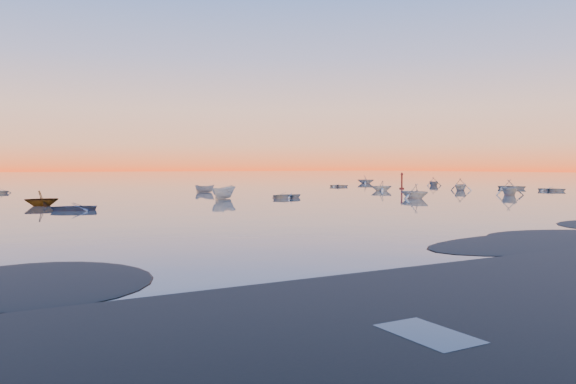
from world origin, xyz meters
TOP-DOWN VIEW (x-y plane):
  - ground at (0.00, 100.00)m, footprint 600.00×600.00m
  - moored_fleet at (0.00, 53.00)m, footprint 124.00×58.00m
  - boat_near_center at (-4.17, 40.65)m, footprint 3.94×4.46m
  - boat_near_right at (15.68, 31.00)m, footprint 4.03×2.74m
  - channel_marker at (33.12, 53.43)m, footprint 0.81×0.81m

SIDE VIEW (x-z plane):
  - ground at x=0.00m, z-range 0.00..0.00m
  - moored_fleet at x=0.00m, z-range -0.60..0.60m
  - boat_near_center at x=-4.17m, z-range -0.73..0.73m
  - boat_near_right at x=15.68m, z-range -0.65..0.65m
  - channel_marker at x=33.12m, z-range -0.30..2.58m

